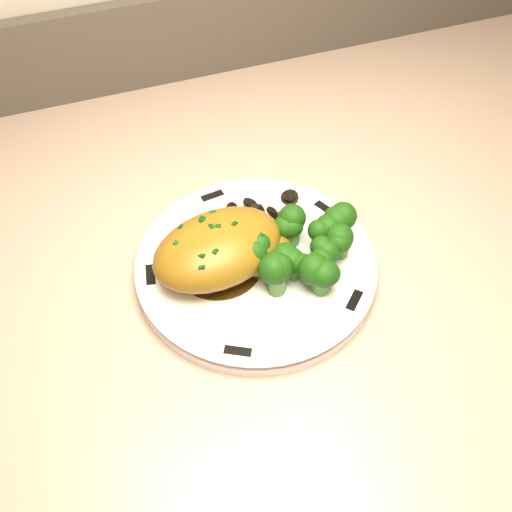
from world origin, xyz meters
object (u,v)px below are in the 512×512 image
object	(u,v)px
plate	(256,267)
chicken_breast	(223,249)
counter	(358,396)
broccoli_florets	(305,248)

from	to	relation	value
plate	chicken_breast	bearing A→B (deg)	168.99
counter	broccoli_florets	bearing A→B (deg)	-158.22
broccoli_florets	plate	bearing A→B (deg)	159.95
chicken_breast	counter	bearing A→B (deg)	-2.15
counter	broccoli_florets	xyz separation A→B (m)	(-0.16, -0.06, 0.52)
counter	broccoli_florets	size ratio (longest dim) A/B	18.23
plate	broccoli_florets	world-z (taller)	broccoli_florets
plate	counter	bearing A→B (deg)	12.87
counter	chicken_breast	xyz separation A→B (m)	(-0.23, -0.04, 0.52)
counter	chicken_breast	distance (m)	0.57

